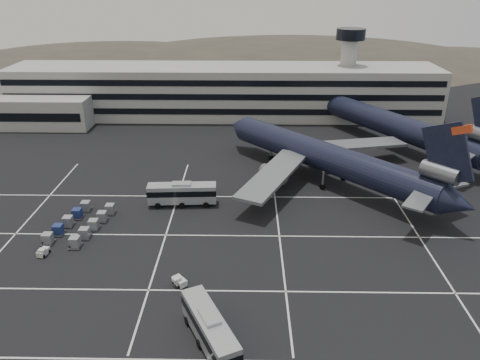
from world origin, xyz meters
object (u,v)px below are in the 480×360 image
object	(u,v)px
trijet_main	(329,158)
bus_near	(210,328)
bus_far	(182,193)
uld_cluster	(81,223)
tug_a	(43,252)

from	to	relation	value
trijet_main	bus_near	bearing A→B (deg)	-155.88
trijet_main	bus_near	size ratio (longest dim) A/B	3.97
trijet_main	bus_near	world-z (taller)	trijet_main
bus_far	uld_cluster	distance (m)	17.72
trijet_main	uld_cluster	distance (m)	46.87
trijet_main	bus_far	world-z (taller)	trijet_main
bus_near	uld_cluster	distance (m)	34.50
trijet_main	tug_a	xyz separation A→B (m)	(-45.73, -26.76, -4.69)
trijet_main	bus_far	xyz separation A→B (m)	(-27.33, -10.08, -2.91)
tug_a	bus_near	bearing A→B (deg)	-23.46
bus_near	uld_cluster	bearing A→B (deg)	105.90
bus_far	uld_cluster	world-z (taller)	bus_far
bus_near	trijet_main	bearing A→B (deg)	39.93
uld_cluster	tug_a	bearing A→B (deg)	-109.68
tug_a	uld_cluster	size ratio (longest dim) A/B	0.15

